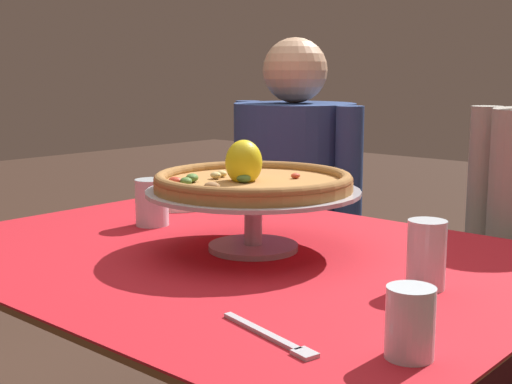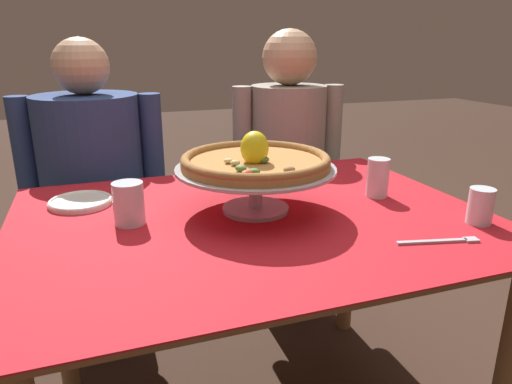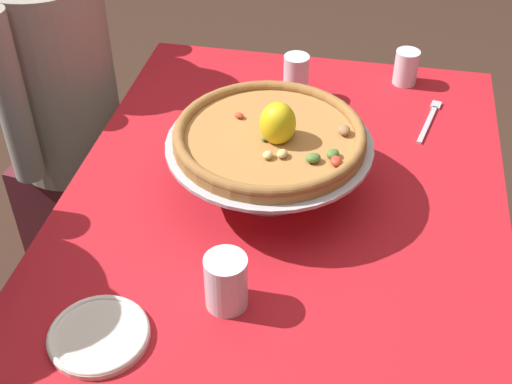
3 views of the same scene
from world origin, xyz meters
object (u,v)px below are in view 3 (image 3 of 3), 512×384
object	(u,v)px
pizza	(270,135)
dinner_fork	(430,119)
water_glass_side_right	(296,79)
diner_right	(65,115)
side_plate	(99,335)
water_glass_side_left	(226,285)
water_glass_front_right	(406,69)
pizza_stand	(269,154)

from	to	relation	value
pizza	dinner_fork	size ratio (longest dim) A/B	2.04
water_glass_side_right	diner_right	bearing A→B (deg)	90.75
side_plate	pizza	bearing A→B (deg)	-25.63
water_glass_side_left	side_plate	xyz separation A→B (m)	(-0.12, 0.20, -0.04)
side_plate	diner_right	bearing A→B (deg)	27.97
water_glass_front_right	water_glass_side_right	distance (m)	0.30
water_glass_side_left	diner_right	world-z (taller)	diner_right
pizza_stand	side_plate	size ratio (longest dim) A/B	2.45
dinner_fork	diner_right	distance (m)	1.02
side_plate	diner_right	xyz separation A→B (m)	(0.84, 0.44, -0.15)
side_plate	dinner_fork	size ratio (longest dim) A/B	0.90
water_glass_side_right	diner_right	xyz separation A→B (m)	(-0.01, 0.66, -0.19)
pizza	diner_right	size ratio (longest dim) A/B	0.33
pizza	water_glass_side_left	xyz separation A→B (m)	(-0.33, 0.02, -0.10)
pizza	water_glass_side_right	xyz separation A→B (m)	(0.39, 0.00, -0.09)
pizza_stand	pizza	bearing A→B (deg)	-114.36
pizza	side_plate	size ratio (longest dim) A/B	2.25
water_glass_side_left	water_glass_front_right	xyz separation A→B (m)	(0.85, -0.29, -0.01)
pizza_stand	side_plate	xyz separation A→B (m)	(-0.46, 0.22, -0.09)
side_plate	water_glass_side_right	bearing A→B (deg)	-14.46
pizza	dinner_fork	xyz separation A→B (m)	(0.34, -0.34, -0.14)
pizza_stand	pizza	distance (m)	0.05
water_glass_side_right	pizza	bearing A→B (deg)	-179.84
dinner_fork	diner_right	xyz separation A→B (m)	(0.04, 1.01, -0.14)
pizza	water_glass_side_right	world-z (taller)	pizza
pizza	side_plate	bearing A→B (deg)	154.37
pizza	water_glass_side_left	bearing A→B (deg)	176.69
diner_right	water_glass_front_right	bearing A→B (deg)	-81.95
water_glass_side_left	dinner_fork	distance (m)	0.77
water_glass_side_left	water_glass_side_right	bearing A→B (deg)	-1.45
pizza_stand	dinner_fork	bearing A→B (deg)	-45.42
water_glass_side_right	diner_right	distance (m)	0.69
pizza	water_glass_side_left	size ratio (longest dim) A/B	3.64
dinner_fork	side_plate	bearing A→B (deg)	144.81
water_glass_front_right	pizza	bearing A→B (deg)	151.72
side_plate	water_glass_side_left	bearing A→B (deg)	-58.62
dinner_fork	diner_right	world-z (taller)	diner_right
water_glass_side_left	dinner_fork	xyz separation A→B (m)	(0.68, -0.36, -0.04)
water_glass_side_right	dinner_fork	xyz separation A→B (m)	(-0.05, -0.35, -0.05)
pizza	dinner_fork	distance (m)	0.51
water_glass_side_left	water_glass_side_right	distance (m)	0.72
water_glass_front_right	diner_right	size ratio (longest dim) A/B	0.08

